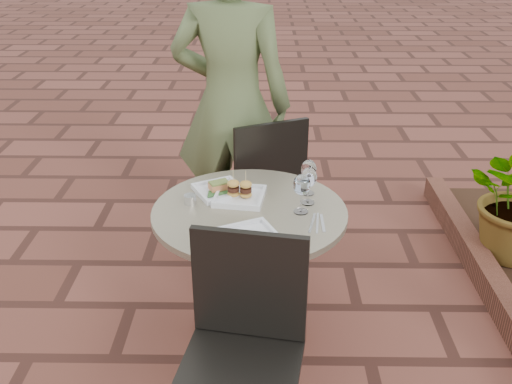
{
  "coord_description": "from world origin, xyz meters",
  "views": [
    {
      "loc": [
        0.31,
        -2.11,
        1.97
      ],
      "look_at": [
        0.28,
        0.19,
        0.82
      ],
      "focal_mm": 40.0,
      "sensor_mm": 36.0,
      "label": 1
    }
  ],
  "objects_px": {
    "plate_sliders": "(240,193)",
    "plate_tuna": "(249,238)",
    "cafe_table": "(250,255)",
    "chair_near": "(244,334)",
    "chair_far": "(264,179)",
    "diner": "(231,105)",
    "plate_salmon": "(219,190)"
  },
  "relations": [
    {
      "from": "chair_near",
      "to": "plate_sliders",
      "type": "xyz_separation_m",
      "value": [
        -0.04,
        0.75,
        0.21
      ]
    },
    {
      "from": "cafe_table",
      "to": "plate_tuna",
      "type": "xyz_separation_m",
      "value": [
        0.0,
        -0.28,
        0.26
      ]
    },
    {
      "from": "plate_tuna",
      "to": "chair_near",
      "type": "bearing_deg",
      "value": -91.43
    },
    {
      "from": "diner",
      "to": "plate_salmon",
      "type": "distance_m",
      "value": 0.71
    },
    {
      "from": "chair_far",
      "to": "cafe_table",
      "type": "bearing_deg",
      "value": 60.84
    },
    {
      "from": "chair_far",
      "to": "chair_near",
      "type": "xyz_separation_m",
      "value": [
        -0.07,
        -1.36,
        0.0
      ]
    },
    {
      "from": "cafe_table",
      "to": "diner",
      "type": "xyz_separation_m",
      "value": [
        -0.12,
        0.85,
        0.47
      ]
    },
    {
      "from": "diner",
      "to": "plate_tuna",
      "type": "distance_m",
      "value": 1.15
    },
    {
      "from": "cafe_table",
      "to": "plate_salmon",
      "type": "relative_size",
      "value": 3.1
    },
    {
      "from": "plate_salmon",
      "to": "plate_sliders",
      "type": "height_order",
      "value": "plate_sliders"
    },
    {
      "from": "chair_near",
      "to": "diner",
      "type": "height_order",
      "value": "diner"
    },
    {
      "from": "chair_far",
      "to": "plate_sliders",
      "type": "xyz_separation_m",
      "value": [
        -0.11,
        -0.61,
        0.21
      ]
    },
    {
      "from": "plate_sliders",
      "to": "diner",
      "type": "bearing_deg",
      "value": 95.75
    },
    {
      "from": "chair_near",
      "to": "diner",
      "type": "xyz_separation_m",
      "value": [
        -0.12,
        1.49,
        0.41
      ]
    },
    {
      "from": "plate_sliders",
      "to": "cafe_table",
      "type": "bearing_deg",
      "value": -65.15
    },
    {
      "from": "chair_far",
      "to": "plate_salmon",
      "type": "relative_size",
      "value": 3.21
    },
    {
      "from": "chair_far",
      "to": "plate_tuna",
      "type": "xyz_separation_m",
      "value": [
        -0.06,
        -0.99,
        0.2
      ]
    },
    {
      "from": "diner",
      "to": "plate_sliders",
      "type": "bearing_deg",
      "value": 104.87
    },
    {
      "from": "cafe_table",
      "to": "chair_near",
      "type": "height_order",
      "value": "chair_near"
    },
    {
      "from": "chair_far",
      "to": "plate_salmon",
      "type": "bearing_deg",
      "value": 44.36
    },
    {
      "from": "cafe_table",
      "to": "diner",
      "type": "distance_m",
      "value": 0.98
    },
    {
      "from": "plate_sliders",
      "to": "plate_tuna",
      "type": "relative_size",
      "value": 0.81
    },
    {
      "from": "chair_near",
      "to": "diner",
      "type": "bearing_deg",
      "value": 104.46
    },
    {
      "from": "cafe_table",
      "to": "chair_near",
      "type": "relative_size",
      "value": 0.97
    },
    {
      "from": "chair_far",
      "to": "chair_near",
      "type": "bearing_deg",
      "value": 63.05
    },
    {
      "from": "plate_sliders",
      "to": "chair_far",
      "type": "bearing_deg",
      "value": 79.45
    },
    {
      "from": "plate_salmon",
      "to": "cafe_table",
      "type": "bearing_deg",
      "value": -48.45
    },
    {
      "from": "plate_tuna",
      "to": "cafe_table",
      "type": "bearing_deg",
      "value": 90.83
    },
    {
      "from": "cafe_table",
      "to": "plate_sliders",
      "type": "xyz_separation_m",
      "value": [
        -0.05,
        0.11,
        0.27
      ]
    },
    {
      "from": "plate_tuna",
      "to": "diner",
      "type": "bearing_deg",
      "value": 96.48
    },
    {
      "from": "plate_salmon",
      "to": "plate_tuna",
      "type": "relative_size",
      "value": 0.91
    },
    {
      "from": "chair_near",
      "to": "plate_tuna",
      "type": "relative_size",
      "value": 2.91
    }
  ]
}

